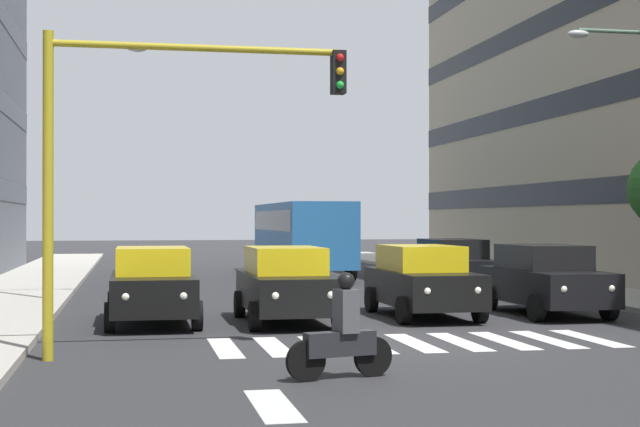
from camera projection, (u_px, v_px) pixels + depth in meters
ground_plane at (414, 343)px, 18.12m from camera, size 180.00×180.00×0.00m
crosswalk_markings at (414, 343)px, 18.12m from camera, size 7.65×2.80×0.01m
lane_arrow_1 at (273, 405)px, 12.04m from camera, size 0.50×2.20×0.01m
car_0 at (545, 279)px, 23.45m from camera, size 2.02×4.44×1.72m
car_1 at (422, 280)px, 22.92m from camera, size 2.02×4.44×1.72m
car_2 at (286, 284)px, 21.64m from camera, size 2.02×4.44×1.72m
car_3 at (152, 285)px, 21.39m from camera, size 2.02×4.44×1.72m
car_row2_0 at (454, 266)px, 30.15m from camera, size 2.02×4.44×1.72m
bus_behind_traffic at (301, 231)px, 39.25m from camera, size 2.78×10.50×3.00m
motorcycle_with_rider at (342, 335)px, 14.05m from camera, size 1.68×0.50×1.57m
traffic_light_gantry at (141, 136)px, 16.17m from camera, size 5.16×0.36×5.50m
street_lamp_left at (640, 137)px, 23.95m from camera, size 2.41×0.28×7.06m
street_lamp_right at (62, 139)px, 26.79m from camera, size 2.87×0.28×7.33m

